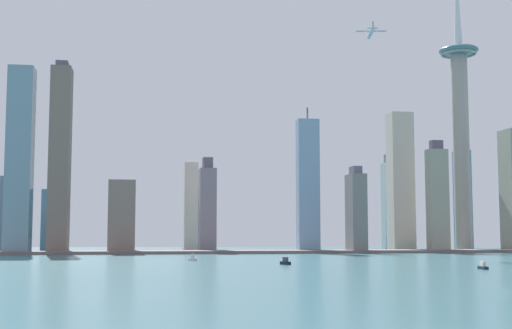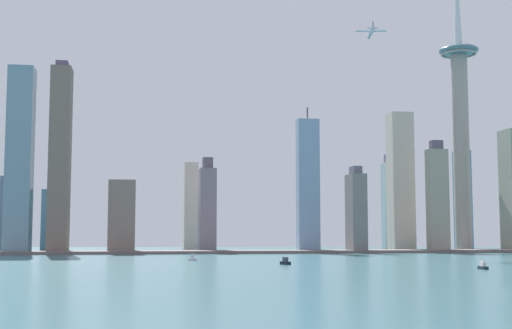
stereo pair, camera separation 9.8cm
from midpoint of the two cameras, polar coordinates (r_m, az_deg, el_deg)
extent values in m
plane|color=#2D5760|center=(255.24, 19.41, -9.52)|extent=(6000.00, 6000.00, 0.00)
cube|color=#6F5E5C|center=(690.89, 0.78, -7.03)|extent=(725.12, 44.26, 2.90)
cylinder|color=gray|center=(802.95, 16.19, 1.16)|extent=(17.66, 17.66, 220.10)
ellipsoid|color=#476E7A|center=(822.74, 15.98, 8.79)|extent=(42.70, 42.70, 11.12)
torus|color=gray|center=(821.79, 15.98, 8.53)|extent=(38.52, 38.52, 2.22)
cone|color=silver|center=(838.59, 15.87, 12.59)|extent=(8.83, 8.83, 103.49)
cube|color=gray|center=(757.38, 14.39, -2.82)|extent=(20.24, 14.18, 106.23)
cube|color=#584D5D|center=(762.19, 14.29, 1.53)|extent=(12.14, 8.51, 9.46)
cube|color=#436A8D|center=(840.70, 16.30, -2.78)|extent=(13.48, 21.23, 113.44)
cube|color=slate|center=(709.07, 8.06, -3.92)|extent=(14.90, 27.27, 77.56)
cube|color=slate|center=(711.55, 8.02, -0.48)|extent=(8.94, 16.36, 7.88)
cube|color=slate|center=(733.18, -3.94, -3.69)|extent=(16.79, 26.13, 85.83)
cube|color=#635361|center=(736.38, -3.91, 0.09)|extent=(10.07, 15.68, 11.44)
cube|color=beige|center=(785.83, 11.55, -1.36)|extent=(24.44, 22.76, 150.35)
cube|color=#7A675E|center=(693.63, -10.74, -4.15)|extent=(25.50, 23.55, 70.08)
cube|color=#41677D|center=(759.07, -15.88, -4.37)|extent=(25.88, 15.77, 64.21)
cube|color=#8EACAF|center=(840.98, 10.73, -3.33)|extent=(16.74, 14.06, 100.91)
cube|color=#5D4D6C|center=(844.90, 10.66, 0.44)|extent=(10.05, 8.43, 10.38)
cube|color=slate|center=(778.30, -19.03, -3.79)|extent=(22.10, 20.71, 78.19)
cube|color=slate|center=(710.03, -18.47, 0.38)|extent=(23.48, 25.19, 178.16)
cube|color=#726258|center=(705.58, -15.49, 0.37)|extent=(18.99, 27.68, 179.24)
cube|color=#5E4C6B|center=(720.78, -15.30, 7.72)|extent=(11.40, 16.61, 6.00)
cube|color=#7595B6|center=(723.40, 4.20, -1.69)|extent=(21.80, 14.63, 135.59)
cylinder|color=#4C4C51|center=(732.14, 4.16, 4.10)|extent=(1.60, 1.60, 12.56)
cube|color=beige|center=(788.18, -5.29, -3.42)|extent=(14.89, 27.60, 96.77)
cube|color=black|center=(437.93, 2.38, -7.92)|extent=(5.45, 9.29, 1.94)
cube|color=#354247|center=(437.84, 2.38, -7.62)|extent=(3.05, 4.32, 2.70)
cube|color=black|center=(400.55, 17.79, -7.91)|extent=(3.36, 9.79, 1.56)
cube|color=silver|center=(400.45, 17.78, -7.61)|extent=(2.11, 4.37, 2.71)
cube|color=white|center=(498.65, -5.11, -7.61)|extent=(6.57, 3.09, 2.06)
cube|color=silver|center=(498.57, -5.11, -7.34)|extent=(2.99, 1.79, 2.74)
cylinder|color=#ADB8CC|center=(668.72, 9.24, 10.41)|extent=(9.11, 31.02, 3.33)
sphere|color=#ADB8CC|center=(683.47, 9.06, 10.06)|extent=(3.33, 3.33, 3.33)
cube|color=#ADB8CC|center=(669.13, 9.24, 10.54)|extent=(28.03, 8.75, 0.50)
cube|color=#ADB8CC|center=(656.49, 9.39, 10.77)|extent=(10.05, 4.28, 0.40)
cube|color=#2D333D|center=(657.53, 9.39, 11.07)|extent=(0.96, 2.54, 5.00)
camera|label=1|loc=(0.05, -90.00, 0.00)|focal=49.75mm
camera|label=2|loc=(0.05, 90.00, 0.00)|focal=49.75mm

